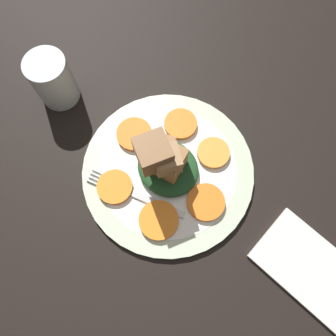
# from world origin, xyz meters

# --- Properties ---
(table_slab) EXTENTS (1.20, 1.20, 0.02)m
(table_slab) POSITION_xyz_m (0.00, 0.00, 0.01)
(table_slab) COLOR black
(table_slab) RESTS_ON ground
(plate) EXTENTS (0.29, 0.29, 0.01)m
(plate) POSITION_xyz_m (0.00, 0.00, 0.03)
(plate) COLOR beige
(plate) RESTS_ON table_slab
(carrot_slice_0) EXTENTS (0.06, 0.06, 0.01)m
(carrot_slice_0) POSITION_xyz_m (0.05, -0.07, 0.04)
(carrot_slice_0) COLOR orange
(carrot_slice_0) RESTS_ON plate
(carrot_slice_1) EXTENTS (0.06, 0.06, 0.01)m
(carrot_slice_1) POSITION_xyz_m (0.08, -0.00, 0.04)
(carrot_slice_1) COLOR orange
(carrot_slice_1) RESTS_ON plate
(carrot_slice_2) EXTENTS (0.06, 0.06, 0.01)m
(carrot_slice_2) POSITION_xyz_m (0.04, 0.07, 0.04)
(carrot_slice_2) COLOR orange
(carrot_slice_2) RESTS_ON plate
(carrot_slice_3) EXTENTS (0.06, 0.06, 0.01)m
(carrot_slice_3) POSITION_xyz_m (-0.04, 0.08, 0.04)
(carrot_slice_3) COLOR orange
(carrot_slice_3) RESTS_ON plate
(carrot_slice_4) EXTENTS (0.06, 0.06, 0.01)m
(carrot_slice_4) POSITION_xyz_m (-0.09, 0.01, 0.04)
(carrot_slice_4) COLOR orange
(carrot_slice_4) RESTS_ON plate
(carrot_slice_5) EXTENTS (0.06, 0.06, 0.01)m
(carrot_slice_5) POSITION_xyz_m (-0.04, -0.08, 0.04)
(carrot_slice_5) COLOR orange
(carrot_slice_5) RESTS_ON plate
(center_pile) EXTENTS (0.11, 0.10, 0.11)m
(center_pile) POSITION_xyz_m (-0.00, -0.00, 0.07)
(center_pile) COLOR #1E4723
(center_pile) RESTS_ON plate
(fork) EXTENTS (0.17, 0.07, 0.00)m
(fork) POSITION_xyz_m (-0.01, -0.07, 0.03)
(fork) COLOR silver
(fork) RESTS_ON plate
(water_glass) EXTENTS (0.07, 0.07, 0.09)m
(water_glass) POSITION_xyz_m (-0.25, -0.02, 0.07)
(water_glass) COLOR silver
(water_glass) RESTS_ON table_slab
(napkin) EXTENTS (0.17, 0.10, 0.01)m
(napkin) POSITION_xyz_m (0.27, 0.03, 0.02)
(napkin) COLOR silver
(napkin) RESTS_ON table_slab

